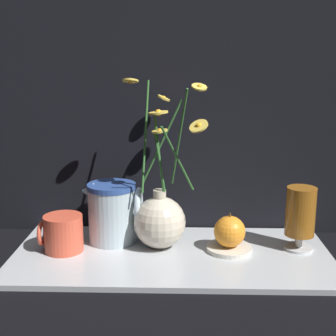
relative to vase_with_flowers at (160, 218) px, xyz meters
name	(u,v)px	position (x,y,z in m)	size (l,w,h in m)	color
ground_plane	(172,258)	(0.03, -0.04, -0.08)	(6.00, 6.00, 0.00)	black
shelf	(172,255)	(0.03, -0.04, -0.08)	(0.72, 0.33, 0.01)	#B2B7BC
backdrop_wall	(174,13)	(0.03, 0.15, 0.47)	(1.22, 0.02, 1.10)	black
vase_with_flowers	(160,218)	(0.00, 0.00, 0.00)	(0.20, 0.20, 0.39)	beige
yellow_mug	(62,233)	(-0.22, -0.03, -0.03)	(0.10, 0.09, 0.08)	#DB5138
ceramic_pitcher	(114,210)	(-0.11, 0.03, 0.01)	(0.14, 0.12, 0.15)	silver
tea_glass	(300,214)	(0.32, 0.00, 0.02)	(0.07, 0.07, 0.15)	silver
saucer_plate	(229,248)	(0.16, -0.02, -0.07)	(0.11, 0.11, 0.01)	silver
orange_fruit	(230,232)	(0.16, -0.02, -0.02)	(0.07, 0.07, 0.08)	orange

